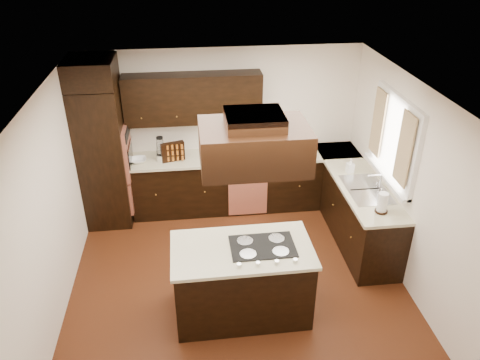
# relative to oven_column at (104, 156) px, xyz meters

# --- Properties ---
(floor) EXTENTS (4.20, 4.20, 0.02)m
(floor) POSITION_rel_oven_column_xyz_m (1.78, -1.71, -1.07)
(floor) COLOR #632E15
(floor) RESTS_ON ground
(ceiling) EXTENTS (4.20, 4.20, 0.02)m
(ceiling) POSITION_rel_oven_column_xyz_m (1.78, -1.71, 1.45)
(ceiling) COLOR white
(ceiling) RESTS_ON ground
(wall_back) EXTENTS (4.20, 0.02, 2.50)m
(wall_back) POSITION_rel_oven_column_xyz_m (1.78, 0.40, 0.19)
(wall_back) COLOR white
(wall_back) RESTS_ON ground
(wall_front) EXTENTS (4.20, 0.02, 2.50)m
(wall_front) POSITION_rel_oven_column_xyz_m (1.78, -3.81, 0.19)
(wall_front) COLOR white
(wall_front) RESTS_ON ground
(wall_left) EXTENTS (0.02, 4.20, 2.50)m
(wall_left) POSITION_rel_oven_column_xyz_m (-0.33, -1.71, 0.19)
(wall_left) COLOR white
(wall_left) RESTS_ON ground
(wall_right) EXTENTS (0.02, 4.20, 2.50)m
(wall_right) POSITION_rel_oven_column_xyz_m (3.88, -1.71, 0.19)
(wall_right) COLOR white
(wall_right) RESTS_ON ground
(oven_column) EXTENTS (0.65, 0.75, 2.12)m
(oven_column) POSITION_rel_oven_column_xyz_m (0.00, 0.00, 0.00)
(oven_column) COLOR black
(oven_column) RESTS_ON floor
(wall_oven_face) EXTENTS (0.05, 0.62, 0.78)m
(wall_oven_face) POSITION_rel_oven_column_xyz_m (0.35, 0.00, 0.06)
(wall_oven_face) COLOR #B76249
(wall_oven_face) RESTS_ON oven_column
(base_cabinets_back) EXTENTS (2.93, 0.60, 0.88)m
(base_cabinets_back) POSITION_rel_oven_column_xyz_m (1.81, 0.09, -0.62)
(base_cabinets_back) COLOR black
(base_cabinets_back) RESTS_ON floor
(base_cabinets_right) EXTENTS (0.60, 2.40, 0.88)m
(base_cabinets_right) POSITION_rel_oven_column_xyz_m (3.58, -0.80, -0.62)
(base_cabinets_right) COLOR black
(base_cabinets_right) RESTS_ON floor
(countertop_back) EXTENTS (2.93, 0.63, 0.04)m
(countertop_back) POSITION_rel_oven_column_xyz_m (1.81, 0.08, -0.16)
(countertop_back) COLOR beige
(countertop_back) RESTS_ON base_cabinets_back
(countertop_right) EXTENTS (0.63, 2.40, 0.04)m
(countertop_right) POSITION_rel_oven_column_xyz_m (3.56, -0.80, -0.16)
(countertop_right) COLOR beige
(countertop_right) RESTS_ON base_cabinets_right
(upper_cabinets) EXTENTS (2.00, 0.34, 0.72)m
(upper_cabinets) POSITION_rel_oven_column_xyz_m (1.34, 0.23, 0.75)
(upper_cabinets) COLOR black
(upper_cabinets) RESTS_ON wall_back
(dishwasher_front) EXTENTS (0.60, 0.05, 0.72)m
(dishwasher_front) POSITION_rel_oven_column_xyz_m (2.10, -0.20, -0.66)
(dishwasher_front) COLOR #B76249
(dishwasher_front) RESTS_ON floor
(window_frame) EXTENTS (0.06, 1.32, 1.12)m
(window_frame) POSITION_rel_oven_column_xyz_m (3.85, -1.16, 0.59)
(window_frame) COLOR white
(window_frame) RESTS_ON wall_right
(window_pane) EXTENTS (0.00, 1.20, 1.00)m
(window_pane) POSITION_rel_oven_column_xyz_m (3.87, -1.16, 0.59)
(window_pane) COLOR white
(window_pane) RESTS_ON wall_right
(curtain_left) EXTENTS (0.02, 0.34, 0.90)m
(curtain_left) POSITION_rel_oven_column_xyz_m (3.79, -1.57, 0.64)
(curtain_left) COLOR beige
(curtain_left) RESTS_ON wall_right
(curtain_right) EXTENTS (0.02, 0.34, 0.90)m
(curtain_right) POSITION_rel_oven_column_xyz_m (3.79, -0.74, 0.64)
(curtain_right) COLOR beige
(curtain_right) RESTS_ON wall_right
(sink_rim) EXTENTS (0.52, 0.84, 0.01)m
(sink_rim) POSITION_rel_oven_column_xyz_m (3.58, -1.16, -0.14)
(sink_rim) COLOR silver
(sink_rim) RESTS_ON countertop_right
(island) EXTENTS (1.52, 0.84, 0.88)m
(island) POSITION_rel_oven_column_xyz_m (1.76, -2.23, -0.62)
(island) COLOR black
(island) RESTS_ON floor
(island_top) EXTENTS (1.57, 0.89, 0.04)m
(island_top) POSITION_rel_oven_column_xyz_m (1.76, -2.23, -0.16)
(island_top) COLOR beige
(island_top) RESTS_ON island
(cooktop) EXTENTS (0.72, 0.48, 0.01)m
(cooktop) POSITION_rel_oven_column_xyz_m (1.99, -2.23, -0.13)
(cooktop) COLOR black
(cooktop) RESTS_ON island_top
(range_hood) EXTENTS (1.05, 0.72, 0.42)m
(range_hood) POSITION_rel_oven_column_xyz_m (1.88, -2.25, 1.10)
(range_hood) COLOR black
(range_hood) RESTS_ON ceiling
(hood_duct) EXTENTS (0.55, 0.50, 0.13)m
(hood_duct) POSITION_rel_oven_column_xyz_m (1.88, -2.25, 1.38)
(hood_duct) COLOR black
(hood_duct) RESTS_ON ceiling
(blender_base) EXTENTS (0.15, 0.15, 0.10)m
(blender_base) POSITION_rel_oven_column_xyz_m (0.82, 0.05, -0.09)
(blender_base) COLOR silver
(blender_base) RESTS_ON countertop_back
(blender_pitcher) EXTENTS (0.13, 0.13, 0.26)m
(blender_pitcher) POSITION_rel_oven_column_xyz_m (0.82, 0.05, 0.09)
(blender_pitcher) COLOR silver
(blender_pitcher) RESTS_ON blender_base
(spice_rack) EXTENTS (0.36, 0.18, 0.29)m
(spice_rack) POSITION_rel_oven_column_xyz_m (1.00, 0.03, 0.01)
(spice_rack) COLOR black
(spice_rack) RESTS_ON countertop_back
(mixing_bowl) EXTENTS (0.25, 0.25, 0.06)m
(mixing_bowl) POSITION_rel_oven_column_xyz_m (0.48, 0.03, -0.11)
(mixing_bowl) COLOR white
(mixing_bowl) RESTS_ON countertop_back
(soap_bottle) EXTENTS (0.11, 0.11, 0.21)m
(soap_bottle) POSITION_rel_oven_column_xyz_m (3.51, -0.65, -0.03)
(soap_bottle) COLOR white
(soap_bottle) RESTS_ON countertop_right
(paper_towel) EXTENTS (0.15, 0.15, 0.27)m
(paper_towel) POSITION_rel_oven_column_xyz_m (3.56, -1.71, -0.01)
(paper_towel) COLOR white
(paper_towel) RESTS_ON countertop_right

